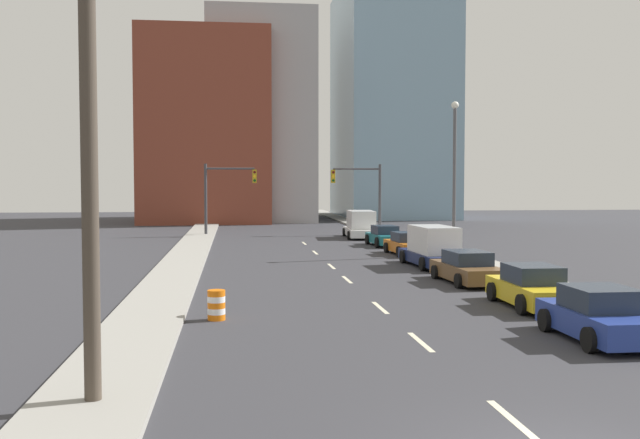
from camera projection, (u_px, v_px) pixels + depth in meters
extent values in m
cube|color=gray|center=(201.00, 233.00, 60.39)|extent=(2.36, 101.65, 0.17)
cube|color=gray|center=(381.00, 232.00, 62.26)|extent=(2.36, 101.65, 0.17)
cube|color=beige|center=(514.00, 421.00, 12.92)|extent=(0.16, 2.40, 0.01)
cube|color=beige|center=(421.00, 342.00, 19.35)|extent=(0.16, 2.40, 0.01)
cube|color=beige|center=(380.00, 308.00, 24.70)|extent=(0.16, 2.40, 0.01)
cube|color=beige|center=(347.00, 280.00, 31.91)|extent=(0.16, 2.40, 0.01)
cube|color=beige|center=(331.00, 266.00, 37.03)|extent=(0.16, 2.40, 0.01)
cube|color=beige|center=(315.00, 252.00, 44.42)|extent=(0.16, 2.40, 0.01)
cube|color=beige|center=(304.00, 243.00, 51.31)|extent=(0.16, 2.40, 0.01)
cube|color=brown|center=(206.00, 130.00, 80.66)|extent=(14.00, 16.00, 20.75)
cube|color=#99999E|center=(259.00, 122.00, 85.30)|extent=(12.00, 20.00, 23.34)
cube|color=#7A9EB7|center=(391.00, 102.00, 91.16)|extent=(13.00, 20.00, 29.37)
cylinder|color=#38383D|center=(206.00, 200.00, 58.42)|extent=(0.24, 0.24, 5.94)
cylinder|color=#38383D|center=(230.00, 169.00, 58.53)|extent=(4.00, 0.16, 0.16)
cube|color=#B79319|center=(255.00, 176.00, 58.81)|extent=(0.34, 0.32, 1.10)
cylinder|color=#4C0C0C|center=(255.00, 172.00, 58.62)|extent=(0.22, 0.04, 0.22)
cylinder|color=yellow|center=(255.00, 176.00, 58.64)|extent=(0.22, 0.04, 0.22)
cylinder|color=#0C3F14|center=(255.00, 180.00, 58.66)|extent=(0.22, 0.04, 0.22)
cylinder|color=#38383D|center=(380.00, 199.00, 60.17)|extent=(0.24, 0.24, 5.94)
cylinder|color=#38383D|center=(357.00, 169.00, 59.80)|extent=(4.00, 0.16, 0.16)
cube|color=#B79319|center=(333.00, 176.00, 59.59)|extent=(0.34, 0.32, 1.10)
cylinder|color=#4C0C0C|center=(333.00, 172.00, 59.41)|extent=(0.22, 0.04, 0.22)
cylinder|color=yellow|center=(333.00, 176.00, 59.43)|extent=(0.22, 0.04, 0.22)
cylinder|color=#0C3F14|center=(333.00, 180.00, 59.44)|extent=(0.22, 0.04, 0.22)
cylinder|color=#473D33|center=(89.00, 122.00, 13.37)|extent=(0.32, 0.32, 10.94)
cylinder|color=orange|center=(216.00, 317.00, 22.47)|extent=(0.56, 0.56, 0.19)
cylinder|color=white|center=(216.00, 311.00, 22.46)|extent=(0.56, 0.56, 0.19)
cylinder|color=orange|center=(216.00, 305.00, 22.45)|extent=(0.56, 0.56, 0.19)
cylinder|color=white|center=(216.00, 299.00, 22.44)|extent=(0.56, 0.56, 0.19)
cylinder|color=orange|center=(216.00, 293.00, 22.43)|extent=(0.56, 0.56, 0.19)
cylinder|color=#4C4C51|center=(454.00, 183.00, 42.29)|extent=(0.20, 0.20, 8.72)
sphere|color=white|center=(455.00, 105.00, 42.06)|extent=(0.44, 0.44, 0.44)
cube|color=navy|center=(600.00, 322.00, 19.51)|extent=(1.89, 4.26, 0.68)
cube|color=#1E2838|center=(600.00, 298.00, 19.48)|extent=(1.65, 1.92, 0.62)
cylinder|color=black|center=(545.00, 320.00, 20.72)|extent=(0.22, 0.66, 0.66)
cylinder|color=black|center=(608.00, 319.00, 20.94)|extent=(0.22, 0.66, 0.66)
cylinder|color=black|center=(590.00, 340.00, 18.10)|extent=(0.22, 0.66, 0.66)
cube|color=gold|center=(532.00, 292.00, 24.81)|extent=(1.88, 4.54, 0.67)
cube|color=#1E2838|center=(533.00, 274.00, 24.78)|extent=(1.63, 2.06, 0.62)
cylinder|color=black|center=(492.00, 292.00, 26.11)|extent=(0.23, 0.69, 0.68)
cylinder|color=black|center=(541.00, 291.00, 26.31)|extent=(0.23, 0.69, 0.68)
cylinder|color=black|center=(522.00, 305.00, 23.33)|extent=(0.23, 0.69, 0.68)
cylinder|color=black|center=(577.00, 304.00, 23.53)|extent=(0.23, 0.69, 0.68)
cube|color=brown|center=(467.00, 272.00, 30.86)|extent=(2.04, 4.86, 0.64)
cube|color=#1E2838|center=(467.00, 258.00, 30.83)|extent=(1.70, 2.23, 0.58)
cylinder|color=black|center=(435.00, 272.00, 32.17)|extent=(0.25, 0.63, 0.62)
cylinder|color=black|center=(475.00, 271.00, 32.48)|extent=(0.25, 0.63, 0.62)
cylinder|color=black|center=(459.00, 281.00, 29.25)|extent=(0.25, 0.63, 0.62)
cylinder|color=black|center=(502.00, 280.00, 29.56)|extent=(0.25, 0.63, 0.62)
cube|color=#141E47|center=(432.00, 258.00, 36.95)|extent=(2.25, 5.78, 0.55)
cube|color=silver|center=(434.00, 239.00, 36.62)|extent=(1.92, 3.61, 1.38)
cylinder|color=black|center=(403.00, 257.00, 38.53)|extent=(0.25, 0.70, 0.69)
cylinder|color=black|center=(440.00, 256.00, 38.86)|extent=(0.25, 0.70, 0.69)
cylinder|color=black|center=(423.00, 264.00, 35.04)|extent=(0.25, 0.70, 0.69)
cylinder|color=black|center=(463.00, 263.00, 35.38)|extent=(0.25, 0.70, 0.69)
cube|color=orange|center=(408.00, 247.00, 43.16)|extent=(2.08, 4.55, 0.62)
cube|color=#1E2838|center=(408.00, 237.00, 43.13)|extent=(1.72, 2.09, 0.57)
cylinder|color=black|center=(386.00, 248.00, 44.36)|extent=(0.26, 0.65, 0.64)
cylinder|color=black|center=(416.00, 247.00, 44.69)|extent=(0.26, 0.65, 0.64)
cylinder|color=black|center=(399.00, 252.00, 41.65)|extent=(0.26, 0.65, 0.64)
cylinder|color=black|center=(430.00, 251.00, 41.98)|extent=(0.26, 0.65, 0.64)
cube|color=#196B75|center=(385.00, 239.00, 49.20)|extent=(1.94, 4.59, 0.62)
cube|color=#1E2838|center=(385.00, 230.00, 49.17)|extent=(1.61, 2.10, 0.59)
cylinder|color=black|center=(367.00, 239.00, 50.44)|extent=(0.26, 0.72, 0.71)
cylinder|color=black|center=(392.00, 239.00, 50.74)|extent=(0.26, 0.72, 0.71)
cylinder|color=black|center=(377.00, 243.00, 47.68)|extent=(0.26, 0.72, 0.71)
cylinder|color=black|center=(403.00, 242.00, 47.98)|extent=(0.26, 0.72, 0.71)
cube|color=silver|center=(360.00, 232.00, 56.53)|extent=(2.50, 6.23, 0.58)
cube|color=silver|center=(361.00, 220.00, 56.18)|extent=(2.11, 3.90, 1.41)
cylinder|color=black|center=(344.00, 232.00, 58.36)|extent=(0.26, 0.67, 0.66)
cylinder|color=black|center=(371.00, 232.00, 58.50)|extent=(0.26, 0.67, 0.66)
cylinder|color=black|center=(349.00, 235.00, 54.58)|extent=(0.26, 0.67, 0.66)
cylinder|color=black|center=(378.00, 235.00, 54.72)|extent=(0.26, 0.67, 0.66)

